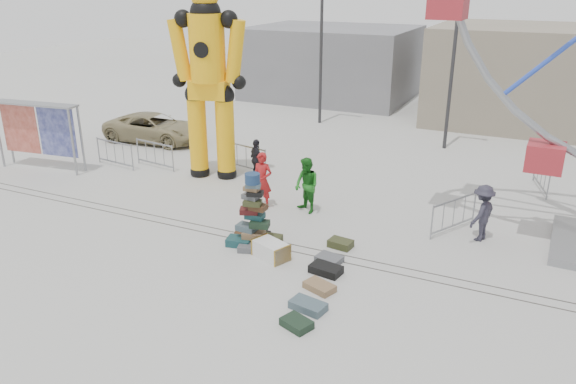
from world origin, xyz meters
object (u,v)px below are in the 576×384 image
at_px(barricade_wheel_front, 454,215).
at_px(barricade_dummy_c, 246,158).
at_px(lamp_post_right, 457,48).
at_px(pedestrian_grey, 482,213).
at_px(barricade_dummy_a, 115,154).
at_px(banner_scaffold, 37,120).
at_px(barricade_wheel_back, 542,176).
at_px(crash_test_dummy, 209,75).
at_px(pedestrian_green, 307,186).
at_px(pedestrian_black, 256,159).
at_px(parked_suv, 154,128).
at_px(steamer_trunk, 271,250).
at_px(barricade_dummy_b, 155,155).
at_px(lamp_post_left, 323,37).
at_px(pedestrian_red, 262,180).
at_px(suitcase_tower, 254,225).

bearing_deg(barricade_wheel_front, barricade_dummy_c, 103.70).
distance_m(lamp_post_right, pedestrian_grey, 10.33).
bearing_deg(pedestrian_grey, barricade_dummy_a, -72.90).
height_order(banner_scaffold, barricade_wheel_back, banner_scaffold).
bearing_deg(crash_test_dummy, barricade_wheel_front, -21.14).
bearing_deg(crash_test_dummy, pedestrian_green, -33.79).
relative_size(pedestrian_black, parked_suv, 0.33).
bearing_deg(lamp_post_right, pedestrian_grey, -73.93).
xyz_separation_m(banner_scaffold, steamer_trunk, (11.94, -3.00, -1.81)).
xyz_separation_m(barricade_wheel_back, pedestrian_grey, (-1.45, -5.34, 0.31)).
xyz_separation_m(crash_test_dummy, pedestrian_grey, (10.28, -1.47, -3.09)).
bearing_deg(barricade_wheel_front, barricade_wheel_back, 4.60).
relative_size(banner_scaffold, steamer_trunk, 3.75).
relative_size(lamp_post_right, steamer_trunk, 7.86).
bearing_deg(parked_suv, barricade_dummy_b, -146.42).
distance_m(crash_test_dummy, barricade_wheel_back, 12.81).
bearing_deg(barricade_dummy_c, pedestrian_grey, -2.77).
height_order(lamp_post_right, barricade_dummy_a, lamp_post_right).
height_order(steamer_trunk, parked_suv, parked_suv).
bearing_deg(lamp_post_left, lamp_post_right, -15.95).
height_order(barricade_dummy_b, pedestrian_red, pedestrian_red).
distance_m(lamp_post_right, suitcase_tower, 13.45).
bearing_deg(parked_suv, lamp_post_right, -74.07).
xyz_separation_m(barricade_dummy_b, barricade_wheel_front, (12.19, -1.13, 0.00)).
bearing_deg(barricade_wheel_front, steamer_trunk, 161.47).
bearing_deg(banner_scaffold, pedestrian_red, -5.88).
height_order(lamp_post_left, barricade_dummy_c, lamp_post_left).
xyz_separation_m(suitcase_tower, pedestrian_red, (-1.11, 2.67, 0.34)).
xyz_separation_m(barricade_dummy_b, pedestrian_grey, (13.02, -1.38, 0.31)).
distance_m(steamer_trunk, pedestrian_black, 6.63).
distance_m(lamp_post_right, parked_suv, 14.19).
xyz_separation_m(barricade_dummy_c, pedestrian_green, (3.86, -2.81, 0.38)).
distance_m(lamp_post_left, pedestrian_green, 12.78).
distance_m(barricade_wheel_front, pedestrian_grey, 0.93).
bearing_deg(barricade_dummy_b, lamp_post_right, 45.39).
relative_size(banner_scaffold, barricade_dummy_c, 1.91).
relative_size(suitcase_tower, barricade_dummy_c, 1.11).
height_order(lamp_post_right, barricade_wheel_back, lamp_post_right).
xyz_separation_m(pedestrian_red, pedestrian_black, (-1.52, 2.42, -0.17)).
xyz_separation_m(crash_test_dummy, banner_scaffold, (-6.77, -2.18, -1.90)).
height_order(steamer_trunk, pedestrian_red, pedestrian_red).
xyz_separation_m(suitcase_tower, pedestrian_grey, (5.95, 3.16, 0.24)).
distance_m(barricade_dummy_c, parked_suv, 6.42).
height_order(lamp_post_left, banner_scaffold, lamp_post_left).
relative_size(barricade_dummy_c, barricade_wheel_front, 1.00).
height_order(barricade_wheel_front, parked_suv, parked_suv).
relative_size(lamp_post_right, lamp_post_left, 1.00).
distance_m(barricade_dummy_b, pedestrian_green, 7.67).
bearing_deg(pedestrian_black, banner_scaffold, 55.51).
distance_m(crash_test_dummy, barricade_dummy_a, 5.54).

